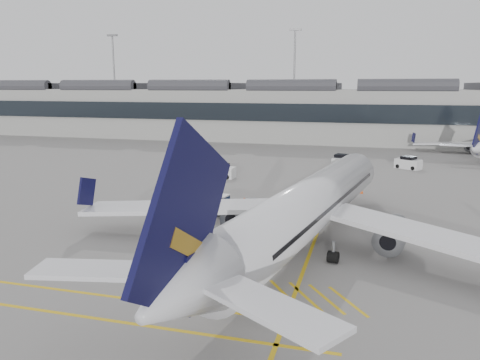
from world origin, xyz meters
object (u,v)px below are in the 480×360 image
(pushback_tug, at_px, (165,212))
(baggage_cart_a, at_px, (193,211))
(airliner_main, at_px, (307,208))
(belt_loader, at_px, (308,209))
(ramp_agent_b, at_px, (222,210))
(ramp_agent_a, at_px, (245,206))

(pushback_tug, bearing_deg, baggage_cart_a, -21.29)
(airliner_main, relative_size, belt_loader, 9.00)
(ramp_agent_b, bearing_deg, ramp_agent_a, -155.62)
(ramp_agent_b, bearing_deg, airliner_main, 115.23)
(ramp_agent_b, xyz_separation_m, pushback_tug, (-5.12, -1.07, -0.27))
(airliner_main, bearing_deg, baggage_cart_a, 166.70)
(baggage_cart_a, relative_size, ramp_agent_a, 1.08)
(ramp_agent_b, height_order, pushback_tug, ramp_agent_b)
(airliner_main, bearing_deg, pushback_tug, 171.27)
(belt_loader, bearing_deg, pushback_tug, -139.34)
(baggage_cart_a, relative_size, pushback_tug, 0.60)
(baggage_cart_a, xyz_separation_m, ramp_agent_a, (3.91, 3.16, -0.07))
(belt_loader, height_order, pushback_tug, belt_loader)
(ramp_agent_a, xyz_separation_m, ramp_agent_b, (-1.52, -2.12, 0.10))
(baggage_cart_a, bearing_deg, pushback_tug, 170.60)
(ramp_agent_b, relative_size, pushback_tug, 0.62)
(baggage_cart_a, xyz_separation_m, ramp_agent_b, (2.39, 1.04, 0.03))
(airliner_main, relative_size, ramp_agent_b, 22.31)
(ramp_agent_a, distance_m, ramp_agent_b, 2.61)
(airliner_main, distance_m, baggage_cart_a, 11.91)
(baggage_cart_a, height_order, ramp_agent_b, ramp_agent_b)
(ramp_agent_a, bearing_deg, belt_loader, -29.28)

